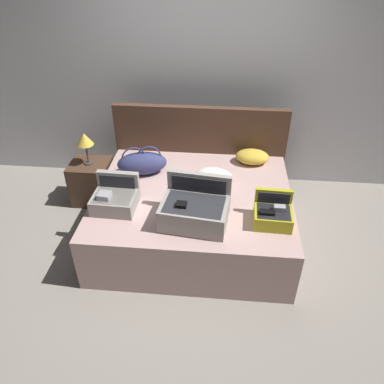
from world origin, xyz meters
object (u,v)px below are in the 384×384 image
Objects in this scene: hard_case_medium at (115,198)px; nightstand at (92,182)px; pillow_near_headboard at (214,176)px; table_lamp at (85,140)px; hard_case_large at (195,209)px; bed at (193,215)px; pillow_center_head at (252,157)px; hard_case_small at (273,214)px; duffel_bag at (142,163)px.

nightstand is (-0.54, 0.83, -0.40)m from hard_case_medium.
table_lamp is at bearing 166.63° from pillow_near_headboard.
bed is at bearing 104.12° from hard_case_large.
nightstand is 0.54m from table_lamp.
hard_case_small is at bearing -82.22° from pillow_center_head.
hard_case_medium is 1.20× the size of hard_case_small.
hard_case_medium reaches higher than nightstand.
pillow_center_head is at bearing 2.98° from nightstand.
hard_case_small is 0.90× the size of table_lamp.
pillow_center_head is (0.59, 0.64, 0.35)m from bed.
duffel_bag reaches higher than hard_case_small.
hard_case_large is at bearing -37.12° from table_lamp.
hard_case_large is 1.85× the size of hard_case_small.
pillow_near_headboard is (0.75, -0.11, -0.05)m from duffel_bag.
nightstand is at bearing 0.00° from table_lamp.
pillow_center_head is (1.14, 0.33, -0.05)m from duffel_bag.
hard_case_large reaches higher than table_lamp.
pillow_near_headboard is at bearing -13.37° from table_lamp.
duffel_bag reaches higher than hard_case_medium.
bed is 1.34m from nightstand.
table_lamp is (0.00, 0.00, 0.54)m from nightstand.
pillow_near_headboard is at bearing 31.18° from hard_case_medium.
nightstand is (-1.95, 0.91, -0.39)m from hard_case_small.
hard_case_medium reaches higher than pillow_near_headboard.
pillow_near_headboard is (-0.53, 0.58, -0.01)m from hard_case_small.
nightstand is (-0.67, 0.23, -0.42)m from duffel_bag.
hard_case_small reaches higher than pillow_near_headboard.
duffel_bag is (0.13, 0.60, 0.03)m from hard_case_medium.
nightstand is at bearing 160.91° from duffel_bag.
hard_case_small is 1.02m from pillow_center_head.
table_lamp is (-1.23, 0.55, 0.51)m from bed.
hard_case_large reaches higher than duffel_bag.
nightstand is (-1.23, 0.55, -0.03)m from bed.
bed is 3.08× the size of hard_case_large.
pillow_near_headboard is at bearing 135.07° from hard_case_small.
bed is 0.76m from duffel_bag.
hard_case_large is 1.19m from pillow_center_head.
bed is 5.10× the size of table_lamp.
bed is at bearing -24.16° from table_lamp.
duffel_bag reaches higher than pillow_center_head.
pillow_near_headboard is at bearing -13.37° from nightstand.
table_lamp is (-1.28, 0.97, 0.11)m from hard_case_large.
pillow_near_headboard is 1.50m from nightstand.
hard_case_medium is 0.80× the size of nightstand.
duffel_bag is (-0.56, 0.32, 0.40)m from bed.
table_lamp is at bearing 157.14° from hard_case_small.
hard_case_small is at bearing -47.18° from pillow_near_headboard.
hard_case_small is 1.45m from duffel_bag.
nightstand is at bearing -177.02° from pillow_center_head.
nightstand is at bearing 124.89° from hard_case_medium.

